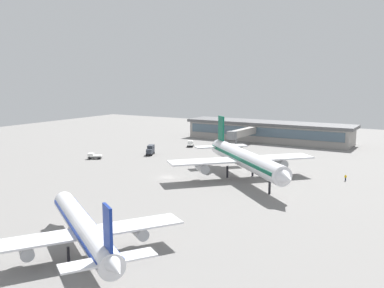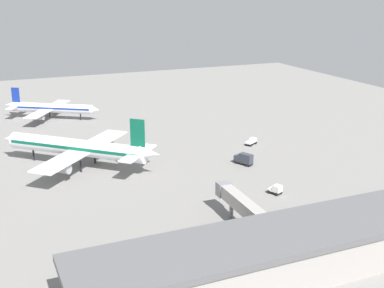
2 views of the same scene
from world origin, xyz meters
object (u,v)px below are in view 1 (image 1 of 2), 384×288
(pushback_tractor, at_px, (94,156))
(ground_crew_worker, at_px, (346,178))
(airplane_taxiing, at_px, (84,228))
(baggage_tug, at_px, (190,144))
(catering_truck, at_px, (150,150))
(airplane_at_gate, at_px, (244,159))

(pushback_tractor, height_order, ground_crew_worker, pushback_tractor)
(airplane_taxiing, xyz_separation_m, baggage_tug, (38.78, -96.81, -3.07))
(catering_truck, bearing_deg, airplane_at_gate, 44.78)
(ground_crew_worker, bearing_deg, airplane_taxiing, -33.80)
(airplane_taxiing, distance_m, pushback_tractor, 79.84)
(catering_truck, relative_size, pushback_tractor, 1.24)
(pushback_tractor, bearing_deg, airplane_at_gate, 147.67)
(catering_truck, distance_m, ground_crew_worker, 67.00)
(catering_truck, bearing_deg, baggage_tug, 147.71)
(airplane_at_gate, relative_size, catering_truck, 6.81)
(airplane_at_gate, xyz_separation_m, airplane_taxiing, (1.03, 58.08, -1.33))
(baggage_tug, xyz_separation_m, ground_crew_worker, (-63.54, 26.80, -0.31))
(airplane_taxiing, height_order, catering_truck, airplane_taxiing)
(catering_truck, relative_size, baggage_tug, 1.59)
(airplane_at_gate, bearing_deg, airplane_taxiing, -47.61)
(ground_crew_worker, bearing_deg, pushback_tractor, -96.39)
(airplane_at_gate, relative_size, ground_crew_worker, 24.03)
(pushback_tractor, bearing_deg, baggage_tug, -142.70)
(airplane_taxiing, relative_size, pushback_tractor, 7.09)
(airplane_at_gate, distance_m, ground_crew_worker, 26.97)
(airplane_at_gate, relative_size, pushback_tractor, 8.45)
(catering_truck, bearing_deg, pushback_tractor, -59.74)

